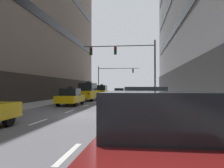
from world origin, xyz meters
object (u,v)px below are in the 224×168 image
at_px(car_driving_1, 120,93).
at_px(traffic_signal_1, 111,75).
at_px(car_parked_0, 155,141).
at_px(traffic_signal_0, 130,59).
at_px(taxi_driving_4, 88,92).
at_px(taxi_driving_3, 102,91).
at_px(taxi_driving_0, 71,97).
at_px(car_parked_1, 145,107).

relative_size(car_driving_1, traffic_signal_1, 0.50).
bearing_deg(car_parked_0, traffic_signal_0, 93.25).
bearing_deg(taxi_driving_4, car_parked_0, -74.61).
bearing_deg(taxi_driving_3, car_driving_1, -1.80).
distance_m(traffic_signal_0, traffic_signal_1, 22.17).
xyz_separation_m(car_driving_1, taxi_driving_3, (-3.12, 0.10, 0.26)).
distance_m(car_driving_1, taxi_driving_3, 3.13).
height_order(taxi_driving_0, car_parked_0, taxi_driving_0).
xyz_separation_m(taxi_driving_4, car_parked_0, (6.65, -24.16, -0.32)).
xyz_separation_m(car_parked_0, traffic_signal_1, (-5.98, 42.74, 3.47)).
height_order(taxi_driving_4, car_parked_0, taxi_driving_4).
bearing_deg(car_parked_0, car_driving_1, 95.83).
height_order(taxi_driving_3, car_parked_1, taxi_driving_3).
distance_m(taxi_driving_0, taxi_driving_3, 18.29).
bearing_deg(taxi_driving_0, traffic_signal_1, 88.58).
xyz_separation_m(taxi_driving_0, car_driving_1, (3.05, 18.19, -0.01)).
height_order(car_driving_1, traffic_signal_1, traffic_signal_1).
height_order(car_parked_0, car_parked_1, car_parked_1).
xyz_separation_m(taxi_driving_4, traffic_signal_0, (5.45, -3.07, 3.72)).
height_order(car_driving_1, traffic_signal_0, traffic_signal_0).
bearing_deg(traffic_signal_1, traffic_signal_0, -77.54).
distance_m(taxi_driving_4, car_parked_1, 19.19).
height_order(taxi_driving_3, traffic_signal_0, traffic_signal_0).
xyz_separation_m(car_driving_1, traffic_signal_0, (2.38, -13.91, 4.06)).
xyz_separation_m(taxi_driving_3, car_parked_1, (6.69, -28.93, -0.19)).
distance_m(car_parked_0, traffic_signal_1, 43.29).
distance_m(car_parked_1, traffic_signal_1, 37.21).
xyz_separation_m(car_driving_1, taxi_driving_4, (-3.08, -10.84, 0.34)).
bearing_deg(car_parked_0, taxi_driving_4, 105.39).
distance_m(taxi_driving_3, taxi_driving_4, 10.94).
distance_m(taxi_driving_0, car_parked_0, 18.07).
distance_m(taxi_driving_4, car_parked_0, 25.06).
bearing_deg(car_parked_1, taxi_driving_0, 121.91).
height_order(taxi_driving_3, taxi_driving_4, taxi_driving_4).
distance_m(taxi_driving_4, traffic_signal_0, 7.28).
relative_size(car_parked_0, car_parked_1, 0.95).
xyz_separation_m(taxi_driving_4, traffic_signal_1, (0.67, 18.57, 3.15)).
distance_m(car_parked_0, traffic_signal_0, 21.51).
relative_size(car_parked_0, traffic_signal_1, 0.51).
xyz_separation_m(taxi_driving_3, taxi_driving_4, (0.04, -10.94, 0.08)).
height_order(taxi_driving_0, traffic_signal_0, traffic_signal_0).
height_order(taxi_driving_4, traffic_signal_0, traffic_signal_0).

